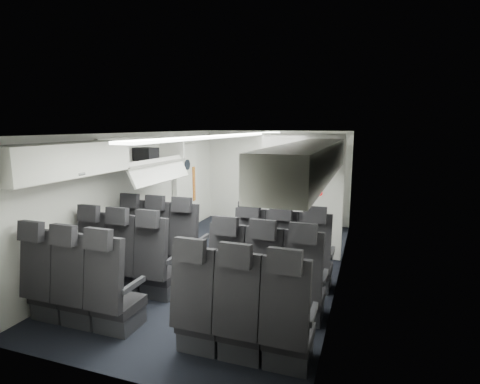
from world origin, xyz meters
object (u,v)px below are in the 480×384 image
Objects in this scene: galley_unit at (315,186)px; boarding_door at (185,188)px; seat_row_rear at (155,304)px; carry_on_bag at (146,154)px; seat_row_front at (220,251)px; flight_attendant at (259,201)px; seat_row_mid at (193,273)px.

boarding_door is at bearing -155.72° from galley_unit.
carry_on_bag reaches higher than seat_row_rear.
seat_row_front is 2.01m from carry_on_bag.
flight_attendant is at bearing 90.21° from seat_row_rear.
seat_row_mid and seat_row_rear have the same top height.
seat_row_front is at bearing -177.41° from flight_attendant.
flight_attendant is at bearing -130.38° from galley_unit.
galley_unit is (0.95, 3.25, 0.55)m from seat_row_front.
boarding_door reaches higher than seat_row_rear.
flight_attendant is 4.31× the size of carry_on_bag.
flight_attendant is (-0.01, 2.12, 0.37)m from seat_row_front.
seat_row_front is 1.00× the size of seat_row_rear.
seat_row_front is 1.79× the size of boarding_door.
galley_unit is at bearing 73.72° from seat_row_front.
seat_row_rear is at bearing -100.65° from galley_unit.
seat_row_mid is 1.00× the size of seat_row_rear.
carry_on_bag is (-1.40, -1.81, 1.03)m from flight_attendant.
boarding_door is (-2.59, -1.17, 0.00)m from galley_unit.
galley_unit is at bearing 77.12° from seat_row_mid.
carry_on_bag is at bearing -82.88° from boarding_door.
galley_unit reaches higher than flight_attendant.
carry_on_bag is (-1.42, 2.11, 1.40)m from seat_row_rear.
seat_row_front is 2.71m from boarding_door.
carry_on_bag is (-1.42, 0.31, 1.40)m from seat_row_front.
seat_row_mid is 3.04m from flight_attendant.
flight_attendant is at bearing 90.27° from seat_row_mid.
boarding_door is at bearing 128.16° from seat_row_front.
carry_on_bag reaches higher than flight_attendant.
seat_row_front and seat_row_rear have the same top height.
seat_row_rear is (0.00, -1.80, 0.00)m from seat_row_front.
galley_unit is at bearing 79.35° from seat_row_rear.
flight_attendant is at bearing 1.21° from boarding_door.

